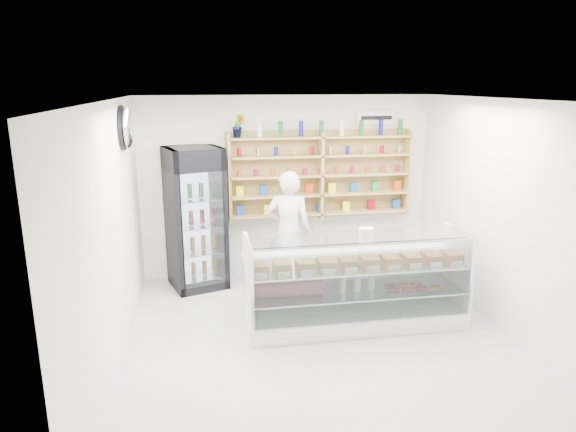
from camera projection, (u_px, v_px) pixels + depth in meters
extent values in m
plane|color=silver|center=(323.00, 346.00, 5.98)|extent=(5.00, 5.00, 0.00)
plane|color=white|center=(328.00, 100.00, 5.27)|extent=(5.00, 5.00, 0.00)
plane|color=white|center=(287.00, 187.00, 8.01)|extent=(4.50, 0.00, 4.50)
plane|color=white|center=(420.00, 339.00, 3.24)|extent=(4.50, 0.00, 4.50)
plane|color=white|center=(112.00, 241.00, 5.25)|extent=(0.00, 5.00, 5.00)
plane|color=white|center=(512.00, 222.00, 6.00)|extent=(0.00, 5.00, 5.00)
cube|color=white|center=(355.00, 316.00, 6.48)|extent=(2.73, 0.77, 0.23)
cube|color=white|center=(348.00, 276.00, 6.72)|extent=(2.73, 0.05, 0.57)
cube|color=silver|center=(356.00, 290.00, 6.40)|extent=(2.62, 0.68, 0.02)
cube|color=silver|center=(357.00, 265.00, 6.31)|extent=(2.67, 0.71, 0.02)
cube|color=silver|center=(366.00, 283.00, 5.98)|extent=(2.67, 0.11, 0.95)
cube|color=silver|center=(359.00, 236.00, 6.17)|extent=(2.67, 0.54, 0.01)
imported|color=silver|center=(288.00, 231.00, 7.42)|extent=(0.74, 0.58, 1.78)
cube|color=black|center=(196.00, 218.00, 7.52)|extent=(0.94, 0.92, 2.09)
cube|color=#330436|center=(185.00, 162.00, 6.96)|extent=(0.71, 0.25, 0.29)
cube|color=silver|center=(188.00, 231.00, 7.20)|extent=(0.61, 0.20, 1.65)
cube|color=tan|center=(230.00, 178.00, 7.66)|extent=(0.04, 0.28, 1.33)
cube|color=tan|center=(321.00, 176.00, 7.89)|extent=(0.04, 0.28, 1.33)
cube|color=tan|center=(407.00, 173.00, 8.12)|extent=(0.04, 0.28, 1.33)
cube|color=tan|center=(320.00, 213.00, 8.04)|extent=(2.80, 0.28, 0.03)
cube|color=tan|center=(320.00, 194.00, 7.97)|extent=(2.80, 0.28, 0.03)
cube|color=tan|center=(321.00, 175.00, 7.89)|extent=(2.80, 0.28, 0.03)
cube|color=tan|center=(321.00, 156.00, 7.81)|extent=(2.80, 0.28, 0.03)
cube|color=tan|center=(321.00, 137.00, 7.74)|extent=(2.80, 0.28, 0.03)
imported|color=#1E6626|center=(238.00, 126.00, 7.49)|extent=(0.19, 0.16, 0.34)
ellipsoid|color=silver|center=(127.00, 128.00, 6.15)|extent=(0.15, 0.50, 0.50)
cube|color=white|center=(376.00, 118.00, 7.95)|extent=(0.62, 0.03, 0.20)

